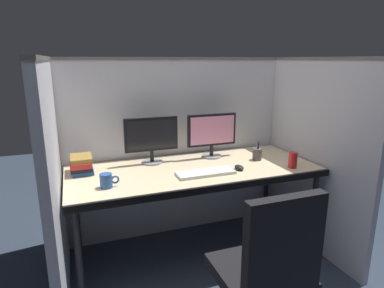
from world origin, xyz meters
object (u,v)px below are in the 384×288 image
(book_stack, at_px, (81,165))
(coffee_mug, at_px, (107,181))
(computer_mouse, at_px, (239,167))
(soda_can, at_px, (293,160))
(monitor_right, at_px, (212,132))
(desk, at_px, (195,175))
(keyboard_main, at_px, (206,173))
(pen_cup, at_px, (257,154))
(monitor_left, at_px, (151,137))

(book_stack, bearing_deg, coffee_mug, -68.56)
(computer_mouse, xyz_separation_m, soda_can, (0.41, -0.10, 0.04))
(coffee_mug, bearing_deg, monitor_right, 23.54)
(desk, distance_m, computer_mouse, 0.35)
(coffee_mug, bearing_deg, soda_can, -3.32)
(book_stack, bearing_deg, keyboard_main, -22.31)
(computer_mouse, distance_m, book_stack, 1.18)
(pen_cup, bearing_deg, monitor_right, 147.01)
(monitor_right, height_order, soda_can, monitor_right)
(coffee_mug, bearing_deg, desk, 13.38)
(keyboard_main, height_order, book_stack, book_stack)
(desk, relative_size, book_stack, 8.52)
(monitor_right, distance_m, pen_cup, 0.42)
(desk, bearing_deg, monitor_right, 44.50)
(coffee_mug, xyz_separation_m, pen_cup, (1.25, 0.19, 0.00))
(monitor_right, bearing_deg, book_stack, -177.72)
(monitor_left, bearing_deg, soda_can, -26.45)
(book_stack, height_order, soda_can, book_stack)
(book_stack, distance_m, coffee_mug, 0.39)
(book_stack, relative_size, coffee_mug, 1.77)
(keyboard_main, xyz_separation_m, coffee_mug, (-0.71, -0.01, 0.04))
(monitor_left, bearing_deg, book_stack, -174.34)
(book_stack, bearing_deg, soda_can, -15.99)
(keyboard_main, height_order, computer_mouse, computer_mouse)
(monitor_left, xyz_separation_m, monitor_right, (0.52, -0.01, 0.00))
(monitor_left, distance_m, computer_mouse, 0.73)
(monitor_right, relative_size, keyboard_main, 1.00)
(keyboard_main, bearing_deg, coffee_mug, -179.02)
(desk, relative_size, pen_cup, 11.53)
(monitor_left, relative_size, monitor_right, 1.00)
(computer_mouse, bearing_deg, monitor_right, 99.35)
(book_stack, xyz_separation_m, soda_can, (1.54, -0.44, -0.00))
(monitor_right, bearing_deg, desk, -135.50)
(monitor_left, height_order, soda_can, monitor_left)
(monitor_right, bearing_deg, computer_mouse, -80.65)
(computer_mouse, xyz_separation_m, coffee_mug, (-0.99, -0.02, 0.03))
(computer_mouse, distance_m, coffee_mug, 0.99)
(pen_cup, bearing_deg, desk, -176.86)
(monitor_left, bearing_deg, desk, -42.51)
(computer_mouse, bearing_deg, pen_cup, 33.59)
(monitor_left, distance_m, book_stack, 0.57)
(desk, distance_m, book_stack, 0.85)
(monitor_left, distance_m, pen_cup, 0.89)
(coffee_mug, xyz_separation_m, soda_can, (1.40, -0.08, 0.01))
(desk, height_order, pen_cup, pen_cup)
(monitor_left, relative_size, computer_mouse, 4.48)
(monitor_right, height_order, keyboard_main, monitor_right)
(desk, relative_size, keyboard_main, 4.42)
(monitor_right, relative_size, book_stack, 1.93)
(monitor_right, relative_size, soda_can, 3.52)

